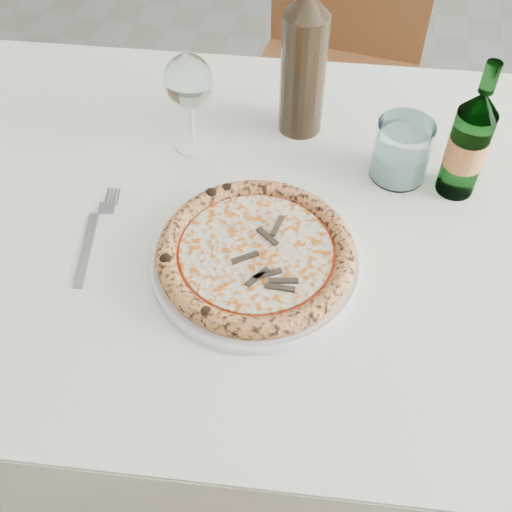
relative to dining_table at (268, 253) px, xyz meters
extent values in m
cube|color=slate|center=(0.22, 0.18, -0.68)|extent=(5.00, 6.00, 0.02)
cube|color=brown|center=(0.00, 0.00, 0.06)|extent=(1.42, 0.90, 0.04)
cube|color=white|center=(0.00, 0.00, 0.09)|extent=(1.49, 0.96, 0.01)
cube|color=white|center=(0.00, 0.42, -0.03)|extent=(1.42, 0.01, 0.22)
cylinder|color=brown|center=(-0.62, 0.33, -0.31)|extent=(0.06, 0.06, 0.71)
cube|color=brown|center=(0.02, 0.74, -0.22)|extent=(0.46, 0.46, 0.04)
cylinder|color=brown|center=(0.22, 0.90, -0.45)|extent=(0.04, 0.04, 0.43)
cylinder|color=brown|center=(0.18, 0.54, -0.45)|extent=(0.04, 0.04, 0.43)
cylinder|color=brown|center=(-0.14, 0.94, -0.45)|extent=(0.04, 0.04, 0.43)
cylinder|color=brown|center=(-0.18, 0.58, -0.45)|extent=(0.04, 0.04, 0.43)
cylinder|color=white|center=(0.00, -0.10, 0.10)|extent=(0.30, 0.30, 0.01)
torus|color=white|center=(0.00, -0.10, 0.10)|extent=(0.30, 0.30, 0.01)
cylinder|color=#E7995E|center=(0.00, -0.10, 0.11)|extent=(0.27, 0.27, 0.01)
torus|color=#CD7F48|center=(0.00, -0.10, 0.12)|extent=(0.28, 0.28, 0.03)
cylinder|color=#AC390E|center=(0.00, -0.10, 0.12)|extent=(0.23, 0.23, 0.00)
cylinder|color=beige|center=(0.00, -0.10, 0.12)|extent=(0.22, 0.22, 0.00)
cube|color=#2E241F|center=(0.03, -0.10, 0.13)|extent=(0.04, 0.01, 0.00)
cube|color=#2E241F|center=(0.03, -0.07, 0.13)|extent=(0.03, 0.04, 0.00)
cube|color=#2E241F|center=(-0.01, -0.04, 0.13)|extent=(0.02, 0.04, 0.00)
cube|color=#2E241F|center=(-0.03, -0.09, 0.13)|extent=(0.04, 0.02, 0.00)
cube|color=#2E241F|center=(-0.04, -0.12, 0.13)|extent=(0.04, 0.02, 0.00)
cube|color=#2E241F|center=(-0.01, -0.16, 0.13)|extent=(0.02, 0.04, 0.00)
cube|color=#2E241F|center=(0.02, -0.13, 0.13)|extent=(0.03, 0.04, 0.00)
cube|color=gray|center=(-0.25, -0.12, 0.09)|extent=(0.04, 0.14, 0.00)
cube|color=gray|center=(-0.25, -0.04, 0.09)|extent=(0.03, 0.03, 0.00)
cylinder|color=gray|center=(-0.26, -0.01, 0.09)|extent=(0.00, 0.03, 0.00)
cylinder|color=gray|center=(-0.25, -0.01, 0.09)|extent=(0.00, 0.03, 0.00)
cylinder|color=gray|center=(-0.25, -0.01, 0.09)|extent=(0.00, 0.03, 0.00)
cylinder|color=gray|center=(-0.24, -0.01, 0.09)|extent=(0.00, 0.03, 0.00)
cylinder|color=white|center=(-0.16, 0.14, 0.09)|extent=(0.07, 0.07, 0.00)
cylinder|color=white|center=(-0.16, 0.14, 0.14)|extent=(0.01, 0.01, 0.09)
ellipsoid|color=white|center=(-0.16, 0.14, 0.22)|extent=(0.08, 0.08, 0.09)
cylinder|color=white|center=(0.19, 0.13, 0.14)|extent=(0.09, 0.09, 0.10)
cylinder|color=#CAEEF7|center=(0.19, 0.13, 0.12)|extent=(0.08, 0.08, 0.05)
cylinder|color=#3A743F|center=(0.28, 0.12, 0.16)|extent=(0.06, 0.06, 0.15)
cone|color=#3A743F|center=(0.28, 0.12, 0.26)|extent=(0.06, 0.06, 0.04)
cylinder|color=#3A743F|center=(0.28, 0.12, 0.30)|extent=(0.02, 0.02, 0.05)
cylinder|color=tan|center=(0.28, 0.12, 0.17)|extent=(0.06, 0.06, 0.05)
cylinder|color=black|center=(0.01, 0.22, 0.20)|extent=(0.07, 0.07, 0.21)
cone|color=black|center=(0.01, 0.22, 0.32)|extent=(0.07, 0.07, 0.04)
camera|label=1|loc=(0.12, -0.66, 0.81)|focal=45.00mm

